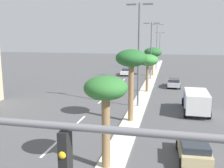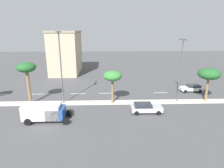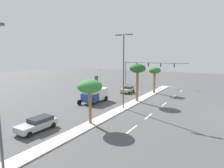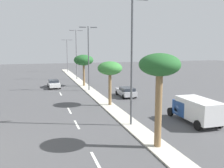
# 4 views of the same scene
# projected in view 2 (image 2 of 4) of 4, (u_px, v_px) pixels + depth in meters

# --- Properties ---
(ground_plane) EXTENTS (160.00, 160.00, 0.00)m
(ground_plane) POSITION_uv_depth(u_px,v_px,m) (106.00, 103.00, 31.63)
(ground_plane) COLOR #4C4C4F
(median_curb) EXTENTS (1.80, 82.31, 0.12)m
(median_curb) POSITION_uv_depth(u_px,v_px,m) (160.00, 102.00, 31.93)
(median_curb) COLOR beige
(median_curb) RESTS_ON ground
(lane_stripe_near) EXTENTS (0.20, 2.80, 0.01)m
(lane_stripe_near) POSITION_uv_depth(u_px,v_px,m) (1.00, 95.00, 35.69)
(lane_stripe_near) COLOR silver
(lane_stripe_near) RESTS_ON ground
(lane_stripe_inboard) EXTENTS (0.20, 2.80, 0.01)m
(lane_stripe_inboard) POSITION_uv_depth(u_px,v_px,m) (36.00, 94.00, 35.92)
(lane_stripe_inboard) COLOR silver
(lane_stripe_inboard) RESTS_ON ground
(lane_stripe_center) EXTENTS (0.20, 2.80, 0.01)m
(lane_stripe_center) POSITION_uv_depth(u_px,v_px,m) (78.00, 94.00, 36.19)
(lane_stripe_center) COLOR silver
(lane_stripe_center) RESTS_ON ground
(lane_stripe_trailing) EXTENTS (0.20, 2.80, 0.01)m
(lane_stripe_trailing) POSITION_uv_depth(u_px,v_px,m) (106.00, 93.00, 36.37)
(lane_stripe_trailing) COLOR silver
(lane_stripe_trailing) RESTS_ON ground
(lane_stripe_right) EXTENTS (0.20, 2.80, 0.01)m
(lane_stripe_right) POSITION_uv_depth(u_px,v_px,m) (161.00, 93.00, 36.74)
(lane_stripe_right) COLOR silver
(lane_stripe_right) RESTS_ON ground
(commercial_building) EXTENTS (13.03, 7.56, 11.58)m
(commercial_building) POSITION_uv_depth(u_px,v_px,m) (66.00, 52.00, 52.53)
(commercial_building) COLOR tan
(commercial_building) RESTS_ON ground
(palm_tree_left) EXTENTS (2.94, 2.94, 6.79)m
(palm_tree_left) POSITION_uv_depth(u_px,v_px,m) (27.00, 69.00, 29.71)
(palm_tree_left) COLOR olive
(palm_tree_left) RESTS_ON median_curb
(palm_tree_inboard) EXTENTS (3.03, 3.03, 5.40)m
(palm_tree_inboard) POSITION_uv_depth(u_px,v_px,m) (113.00, 76.00, 30.18)
(palm_tree_inboard) COLOR olive
(palm_tree_inboard) RESTS_ON median_curb
(palm_tree_front) EXTENTS (3.55, 3.55, 5.68)m
(palm_tree_front) POSITION_uv_depth(u_px,v_px,m) (209.00, 74.00, 30.98)
(palm_tree_front) COLOR olive
(palm_tree_front) RESTS_ON median_curb
(street_lamp_right) EXTENTS (2.90, 0.24, 11.49)m
(street_lamp_right) POSITION_uv_depth(u_px,v_px,m) (61.00, 63.00, 29.63)
(street_lamp_right) COLOR #515459
(street_lamp_right) RESTS_ON median_curb
(street_lamp_center) EXTENTS (2.90, 0.24, 10.34)m
(street_lamp_center) POSITION_uv_depth(u_px,v_px,m) (181.00, 66.00, 30.50)
(street_lamp_center) COLOR #515459
(street_lamp_center) RESTS_ON median_curb
(sedan_silver_outboard) EXTENTS (2.05, 4.52, 1.42)m
(sedan_silver_outboard) POSITION_uv_depth(u_px,v_px,m) (146.00, 108.00, 27.69)
(sedan_silver_outboard) COLOR #B2B2B7
(sedan_silver_outboard) RESTS_ON ground
(sedan_white_inboard) EXTENTS (2.10, 4.29, 1.39)m
(sedan_white_inboard) POSITION_uv_depth(u_px,v_px,m) (191.00, 88.00, 37.31)
(sedan_white_inboard) COLOR silver
(sedan_white_inboard) RESTS_ON ground
(box_truck) EXTENTS (2.59, 6.08, 2.38)m
(box_truck) POSITION_uv_depth(u_px,v_px,m) (46.00, 112.00, 25.00)
(box_truck) COLOR #234C99
(box_truck) RESTS_ON ground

